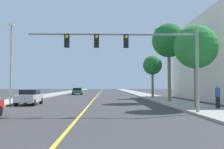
{
  "coord_description": "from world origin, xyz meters",
  "views": [
    {
      "loc": [
        1.56,
        -5.0,
        1.84
      ],
      "look_at": [
        2.2,
        20.69,
        2.93
      ],
      "focal_mm": 41.87,
      "sensor_mm": 36.0,
      "label": 1
    }
  ],
  "objects_px": {
    "street_lamp": "(11,59)",
    "car_green": "(78,91)",
    "palm_mid": "(169,41)",
    "car_silver": "(29,97)",
    "traffic_signal_mast": "(137,48)",
    "palm_near": "(196,47)",
    "palm_far": "(152,66)",
    "pedestrian": "(218,96)"
  },
  "relations": [
    {
      "from": "palm_near",
      "to": "street_lamp",
      "type": "bearing_deg",
      "value": 161.72
    },
    {
      "from": "traffic_signal_mast",
      "to": "palm_mid",
      "type": "bearing_deg",
      "value": 67.05
    },
    {
      "from": "street_lamp",
      "to": "car_green",
      "type": "relative_size",
      "value": 1.86
    },
    {
      "from": "car_green",
      "to": "palm_far",
      "type": "bearing_deg",
      "value": -52.8
    },
    {
      "from": "traffic_signal_mast",
      "to": "car_silver",
      "type": "height_order",
      "value": "traffic_signal_mast"
    },
    {
      "from": "palm_far",
      "to": "car_silver",
      "type": "height_order",
      "value": "palm_far"
    },
    {
      "from": "palm_mid",
      "to": "car_green",
      "type": "relative_size",
      "value": 2.07
    },
    {
      "from": "car_green",
      "to": "pedestrian",
      "type": "height_order",
      "value": "pedestrian"
    },
    {
      "from": "traffic_signal_mast",
      "to": "pedestrian",
      "type": "distance_m",
      "value": 7.7
    },
    {
      "from": "palm_mid",
      "to": "pedestrian",
      "type": "relative_size",
      "value": 4.9
    },
    {
      "from": "palm_near",
      "to": "car_silver",
      "type": "xyz_separation_m",
      "value": [
        -14.29,
        5.21,
        -4.06
      ]
    },
    {
      "from": "palm_near",
      "to": "traffic_signal_mast",
      "type": "bearing_deg",
      "value": -146.63
    },
    {
      "from": "palm_far",
      "to": "palm_near",
      "type": "bearing_deg",
      "value": -88.87
    },
    {
      "from": "palm_mid",
      "to": "car_silver",
      "type": "distance_m",
      "value": 15.82
    },
    {
      "from": "palm_near",
      "to": "palm_far",
      "type": "distance_m",
      "value": 16.92
    },
    {
      "from": "palm_far",
      "to": "pedestrian",
      "type": "xyz_separation_m",
      "value": [
        1.74,
        -17.46,
        -3.67
      ]
    },
    {
      "from": "pedestrian",
      "to": "palm_mid",
      "type": "bearing_deg",
      "value": 48.52
    },
    {
      "from": "car_silver",
      "to": "pedestrian",
      "type": "bearing_deg",
      "value": 158.72
    },
    {
      "from": "palm_near",
      "to": "palm_mid",
      "type": "height_order",
      "value": "palm_mid"
    },
    {
      "from": "street_lamp",
      "to": "palm_mid",
      "type": "xyz_separation_m",
      "value": [
        16.14,
        3.12,
        2.36
      ]
    },
    {
      "from": "palm_far",
      "to": "pedestrian",
      "type": "bearing_deg",
      "value": -84.29
    },
    {
      "from": "palm_mid",
      "to": "palm_near",
      "type": "bearing_deg",
      "value": -89.82
    },
    {
      "from": "palm_far",
      "to": "street_lamp",
      "type": "bearing_deg",
      "value": -143.84
    },
    {
      "from": "traffic_signal_mast",
      "to": "palm_near",
      "type": "bearing_deg",
      "value": 33.37
    },
    {
      "from": "palm_mid",
      "to": "traffic_signal_mast",
      "type": "bearing_deg",
      "value": -112.95
    },
    {
      "from": "street_lamp",
      "to": "palm_mid",
      "type": "bearing_deg",
      "value": 10.93
    },
    {
      "from": "car_green",
      "to": "car_silver",
      "type": "xyz_separation_m",
      "value": [
        -1.64,
        -27.73,
        0.03
      ]
    },
    {
      "from": "palm_far",
      "to": "car_green",
      "type": "height_order",
      "value": "palm_far"
    },
    {
      "from": "traffic_signal_mast",
      "to": "palm_far",
      "type": "bearing_deg",
      "value": 76.99
    },
    {
      "from": "palm_mid",
      "to": "pedestrian",
      "type": "xyz_separation_m",
      "value": [
        1.44,
        -9.0,
        -5.75
      ]
    },
    {
      "from": "traffic_signal_mast",
      "to": "palm_far",
      "type": "relative_size",
      "value": 1.84
    },
    {
      "from": "traffic_signal_mast",
      "to": "palm_far",
      "type": "distance_m",
      "value": 20.75
    },
    {
      "from": "palm_near",
      "to": "pedestrian",
      "type": "height_order",
      "value": "palm_near"
    },
    {
      "from": "traffic_signal_mast",
      "to": "car_green",
      "type": "distance_m",
      "value": 37.21
    },
    {
      "from": "street_lamp",
      "to": "pedestrian",
      "type": "distance_m",
      "value": 18.85
    },
    {
      "from": "palm_mid",
      "to": "car_silver",
      "type": "height_order",
      "value": "palm_mid"
    },
    {
      "from": "street_lamp",
      "to": "palm_mid",
      "type": "height_order",
      "value": "palm_mid"
    },
    {
      "from": "palm_near",
      "to": "car_silver",
      "type": "distance_m",
      "value": 15.75
    },
    {
      "from": "street_lamp",
      "to": "palm_near",
      "type": "height_order",
      "value": "street_lamp"
    },
    {
      "from": "street_lamp",
      "to": "car_green",
      "type": "height_order",
      "value": "street_lamp"
    },
    {
      "from": "pedestrian",
      "to": "street_lamp",
      "type": "bearing_deg",
      "value": 110.93
    },
    {
      "from": "street_lamp",
      "to": "palm_near",
      "type": "distance_m",
      "value": 17.03
    }
  ]
}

